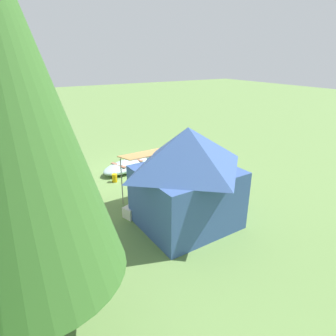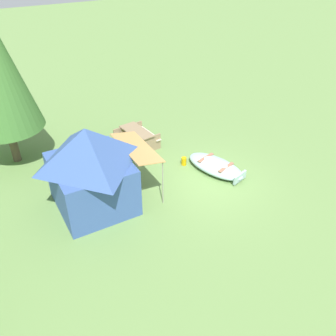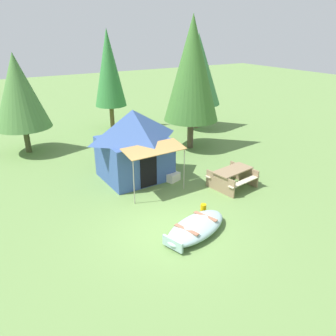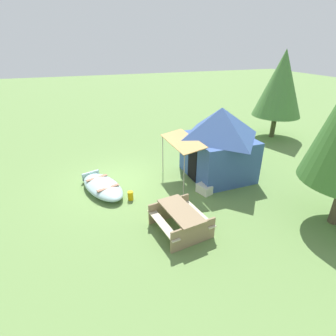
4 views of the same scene
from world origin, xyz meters
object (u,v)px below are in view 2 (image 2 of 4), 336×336
picnic_table (137,137)px  cooler_box (115,173)px  canvas_cabin_tent (90,167)px  beached_rowboat (216,166)px  fuel_can (184,161)px

picnic_table → cooler_box: size_ratio=3.23×
canvas_cabin_tent → picnic_table: canvas_cabin_tent is taller
canvas_cabin_tent → picnic_table: 4.35m
picnic_table → beached_rowboat: bearing=-148.2°
canvas_cabin_tent → fuel_can: (0.75, -4.03, -1.39)m
beached_rowboat → picnic_table: bearing=31.8°
beached_rowboat → fuel_can: beached_rowboat is taller
canvas_cabin_tent → fuel_can: 4.33m
picnic_table → cooler_box: bearing=136.3°
picnic_table → cooler_box: (-1.80, 1.72, -0.31)m
cooler_box → fuel_can: (-0.47, -2.82, -0.01)m
beached_rowboat → cooler_box: size_ratio=4.75×
fuel_can → beached_rowboat: bearing=-136.8°
fuel_can → cooler_box: bearing=80.5°
picnic_table → fuel_can: picnic_table is taller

